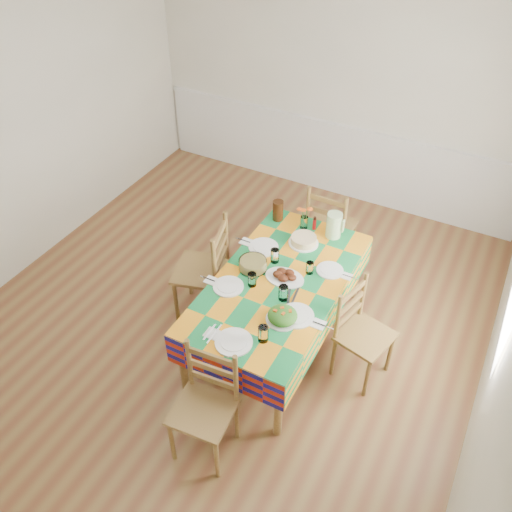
{
  "coord_description": "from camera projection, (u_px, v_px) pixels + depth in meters",
  "views": [
    {
      "loc": [
        1.88,
        -3.01,
        3.78
      ],
      "look_at": [
        0.3,
        -0.01,
        0.9
      ],
      "focal_mm": 38.0,
      "sensor_mm": 36.0,
      "label": 1
    }
  ],
  "objects": [
    {
      "name": "hot_sauce",
      "position": [
        314.0,
        223.0,
        4.97
      ],
      "size": [
        0.03,
        0.03,
        0.14
      ],
      "primitive_type": "cylinder",
      "color": "#B70E11",
      "rests_on": "dining_table"
    },
    {
      "name": "flower_vase",
      "position": [
        304.0,
        219.0,
        4.97
      ],
      "size": [
        0.14,
        0.12,
        0.23
      ],
      "color": "white",
      "rests_on": "dining_table"
    },
    {
      "name": "green_pitcher",
      "position": [
        334.0,
        225.0,
        4.86
      ],
      "size": [
        0.14,
        0.14,
        0.24
      ],
      "primitive_type": "cylinder",
      "color": "#B9E09E",
      "rests_on": "dining_table"
    },
    {
      "name": "wainscot",
      "position": [
        331.0,
        156.0,
        6.51
      ],
      "size": [
        4.41,
        0.06,
        0.92
      ],
      "color": "silver",
      "rests_on": "room"
    },
    {
      "name": "dining_table",
      "position": [
        279.0,
        288.0,
        4.53
      ],
      "size": [
        1.0,
        1.87,
        0.73
      ],
      "color": "brown",
      "rests_on": "room"
    },
    {
      "name": "setting_left_near",
      "position": [
        236.0,
        284.0,
        4.41
      ],
      "size": [
        0.46,
        0.27,
        0.12
      ],
      "rotation": [
        0.0,
        0.0,
        1.57
      ],
      "color": "white",
      "rests_on": "dining_table"
    },
    {
      "name": "tea_pitcher",
      "position": [
        278.0,
        210.0,
        5.06
      ],
      "size": [
        0.1,
        0.1,
        0.2
      ],
      "primitive_type": "cylinder",
      "color": "#32190B",
      "rests_on": "dining_table"
    },
    {
      "name": "chair_left",
      "position": [
        205.0,
        271.0,
        4.88
      ],
      "size": [
        0.55,
        0.57,
        1.05
      ],
      "rotation": [
        0.0,
        0.0,
        -1.3
      ],
      "color": "brown",
      "rests_on": "room"
    },
    {
      "name": "meat_platter",
      "position": [
        285.0,
        276.0,
        4.48
      ],
      "size": [
        0.34,
        0.24,
        0.07
      ],
      "color": "white",
      "rests_on": "dining_table"
    },
    {
      "name": "salad_platter",
      "position": [
        282.0,
        316.0,
        4.12
      ],
      "size": [
        0.26,
        0.26,
        0.11
      ],
      "color": "white",
      "rests_on": "dining_table"
    },
    {
      "name": "setting_left_far",
      "position": [
        267.0,
        250.0,
        4.74
      ],
      "size": [
        0.49,
        0.29,
        0.13
      ],
      "rotation": [
        0.0,
        0.0,
        1.57
      ],
      "color": "white",
      "rests_on": "dining_table"
    },
    {
      "name": "chair_far",
      "position": [
        329.0,
        227.0,
        5.42
      ],
      "size": [
        0.45,
        0.43,
        1.0
      ],
      "rotation": [
        0.0,
        0.0,
        3.11
      ],
      "color": "brown",
      "rests_on": "room"
    },
    {
      "name": "name_card",
      "position": [
        225.0,
        354.0,
        3.88
      ],
      "size": [
        0.07,
        0.02,
        0.02
      ],
      "primitive_type": "cube",
      "color": "white",
      "rests_on": "dining_table"
    },
    {
      "name": "chair_near",
      "position": [
        206.0,
        406.0,
        3.85
      ],
      "size": [
        0.45,
        0.44,
        0.95
      ],
      "rotation": [
        0.0,
        0.0,
        0.09
      ],
      "color": "brown",
      "rests_on": "room"
    },
    {
      "name": "room",
      "position": [
        223.0,
        200.0,
        4.27
      ],
      "size": [
        4.58,
        5.08,
        2.78
      ],
      "color": "brown",
      "rests_on": "ground"
    },
    {
      "name": "setting_right_near",
      "position": [
        292.0,
        307.0,
        4.2
      ],
      "size": [
        0.52,
        0.3,
        0.13
      ],
      "rotation": [
        0.0,
        0.0,
        -1.57
      ],
      "color": "white",
      "rests_on": "dining_table"
    },
    {
      "name": "cake",
      "position": [
        304.0,
        240.0,
        4.83
      ],
      "size": [
        0.27,
        0.27,
        0.07
      ],
      "color": "white",
      "rests_on": "dining_table"
    },
    {
      "name": "setting_right_far",
      "position": [
        323.0,
        269.0,
        4.55
      ],
      "size": [
        0.43,
        0.25,
        0.11
      ],
      "rotation": [
        0.0,
        0.0,
        -1.57
      ],
      "color": "white",
      "rests_on": "dining_table"
    },
    {
      "name": "setting_near_head",
      "position": [
        244.0,
        339.0,
        3.96
      ],
      "size": [
        0.46,
        0.31,
        0.14
      ],
      "color": "white",
      "rests_on": "dining_table"
    },
    {
      "name": "serving_utensils",
      "position": [
        292.0,
        294.0,
        4.35
      ],
      "size": [
        0.14,
        0.3,
        0.01
      ],
      "color": "black",
      "rests_on": "dining_table"
    },
    {
      "name": "chair_right",
      "position": [
        361.0,
        334.0,
        4.39
      ],
      "size": [
        0.48,
        0.49,
        0.92
      ],
      "rotation": [
        0.0,
        0.0,
        1.32
      ],
      "color": "brown",
      "rests_on": "room"
    },
    {
      "name": "pasta_bowl",
      "position": [
        253.0,
        264.0,
        4.57
      ],
      "size": [
        0.24,
        0.24,
        0.09
      ],
      "color": "white",
      "rests_on": "dining_table"
    }
  ]
}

